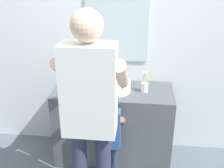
{
  "coord_description": "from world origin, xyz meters",
  "views": [
    {
      "loc": [
        0.27,
        -2.19,
        1.92
      ],
      "look_at": [
        0.0,
        0.15,
        0.93
      ],
      "focal_mm": 43.62,
      "sensor_mm": 36.0,
      "label": 1
    }
  ],
  "objects_px": {
    "adult_parent": "(90,103)",
    "child_toddler": "(109,133)",
    "toothbrush_cup": "(145,87)",
    "soap_bottle": "(79,83)"
  },
  "relations": [
    {
      "from": "toothbrush_cup",
      "to": "child_toddler",
      "type": "distance_m",
      "value": 0.59
    },
    {
      "from": "adult_parent",
      "to": "toothbrush_cup",
      "type": "bearing_deg",
      "value": 61.06
    },
    {
      "from": "toothbrush_cup",
      "to": "child_toddler",
      "type": "bearing_deg",
      "value": -127.7
    },
    {
      "from": "soap_bottle",
      "to": "child_toddler",
      "type": "relative_size",
      "value": 0.18
    },
    {
      "from": "toothbrush_cup",
      "to": "soap_bottle",
      "type": "height_order",
      "value": "toothbrush_cup"
    },
    {
      "from": "soap_bottle",
      "to": "child_toddler",
      "type": "distance_m",
      "value": 0.61
    },
    {
      "from": "adult_parent",
      "to": "child_toddler",
      "type": "bearing_deg",
      "value": 73.86
    },
    {
      "from": "toothbrush_cup",
      "to": "child_toddler",
      "type": "relative_size",
      "value": 0.23
    },
    {
      "from": "soap_bottle",
      "to": "child_toddler",
      "type": "xyz_separation_m",
      "value": [
        0.35,
        -0.38,
        -0.32
      ]
    },
    {
      "from": "toothbrush_cup",
      "to": "soap_bottle",
      "type": "bearing_deg",
      "value": -178.75
    }
  ]
}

